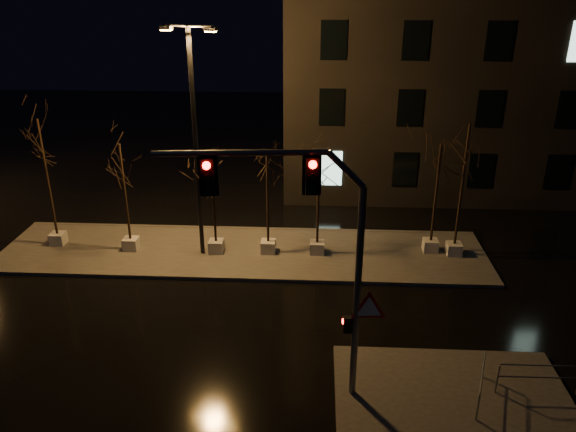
{
  "coord_description": "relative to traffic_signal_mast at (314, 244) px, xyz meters",
  "views": [
    {
      "loc": [
        3.3,
        -16.81,
        11.65
      ],
      "look_at": [
        2.18,
        3.91,
        2.8
      ],
      "focal_mm": 35.0,
      "sensor_mm": 36.0,
      "label": 1
    }
  ],
  "objects": [
    {
      "name": "sidewalk_corner",
      "position": [
        4.22,
        -0.12,
        -5.05
      ],
      "size": [
        7.0,
        5.0,
        0.15
      ],
      "primitive_type": "cube",
      "color": "#423F3B",
      "rests_on": "ground"
    },
    {
      "name": "building",
      "position": [
        10.72,
        21.38,
        2.38
      ],
      "size": [
        25.0,
        12.0,
        15.0
      ],
      "primitive_type": "cube",
      "color": "black",
      "rests_on": "ground"
    },
    {
      "name": "guard_rail_a",
      "position": [
        6.72,
        0.34,
        -4.29
      ],
      "size": [
        2.44,
        0.08,
        1.05
      ],
      "rotation": [
        0.0,
        0.0,
        0.01
      ],
      "color": "slate",
      "rests_on": "sidewalk_corner"
    },
    {
      "name": "traffic_signal_mast",
      "position": [
        0.0,
        0.0,
        0.0
      ],
      "size": [
        6.19,
        0.62,
        7.57
      ],
      "rotation": [
        0.0,
        0.0,
        0.08
      ],
      "color": "slate",
      "rests_on": "sidewalk_corner"
    },
    {
      "name": "streetlight_main",
      "position": [
        -5.06,
        9.07,
        0.7
      ],
      "size": [
        2.42,
        0.98,
        9.83
      ],
      "rotation": [
        0.0,
        0.0,
        -0.3
      ],
      "color": "black",
      "rests_on": "median"
    },
    {
      "name": "tree_2",
      "position": [
        -4.46,
        9.21,
        -1.54
      ],
      "size": [
        1.8,
        1.8,
        4.52
      ],
      "color": "beige",
      "rests_on": "median"
    },
    {
      "name": "tree_4",
      "position": [
        0.11,
        9.32,
        -1.54
      ],
      "size": [
        1.8,
        1.8,
        4.52
      ],
      "color": "beige",
      "rests_on": "median"
    },
    {
      "name": "tree_3",
      "position": [
        -2.1,
        9.3,
        -1.22
      ],
      "size": [
        1.8,
        1.8,
        4.94
      ],
      "color": "beige",
      "rests_on": "median"
    },
    {
      "name": "ground",
      "position": [
        -3.28,
        3.38,
        -5.12
      ],
      "size": [
        90.0,
        90.0,
        0.0
      ],
      "primitive_type": "plane",
      "color": "black",
      "rests_on": "ground"
    },
    {
      "name": "tree_1",
      "position": [
        -8.4,
        9.24,
        -1.08
      ],
      "size": [
        1.8,
        1.8,
        5.13
      ],
      "color": "beige",
      "rests_on": "median"
    },
    {
      "name": "guard_rail_b",
      "position": [
        4.98,
        0.08,
        -4.35
      ],
      "size": [
        0.7,
        1.95,
        0.97
      ],
      "rotation": [
        0.0,
        0.0,
        1.24
      ],
      "color": "slate",
      "rests_on": "sidewalk_corner"
    },
    {
      "name": "tree_5",
      "position": [
        5.25,
        9.81,
        -1.09
      ],
      "size": [
        1.8,
        1.8,
        5.12
      ],
      "color": "beige",
      "rests_on": "median"
    },
    {
      "name": "tree_6",
      "position": [
        6.25,
        9.5,
        -0.31
      ],
      "size": [
        1.8,
        1.8,
        6.15
      ],
      "color": "beige",
      "rests_on": "median"
    },
    {
      "name": "tree_0",
      "position": [
        -11.97,
        9.6,
        -0.35
      ],
      "size": [
        1.8,
        1.8,
        6.1
      ],
      "color": "beige",
      "rests_on": "median"
    },
    {
      "name": "median",
      "position": [
        -3.28,
        9.38,
        -5.05
      ],
      "size": [
        22.0,
        5.0,
        0.15
      ],
      "primitive_type": "cube",
      "color": "#423F3B",
      "rests_on": "ground"
    }
  ]
}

